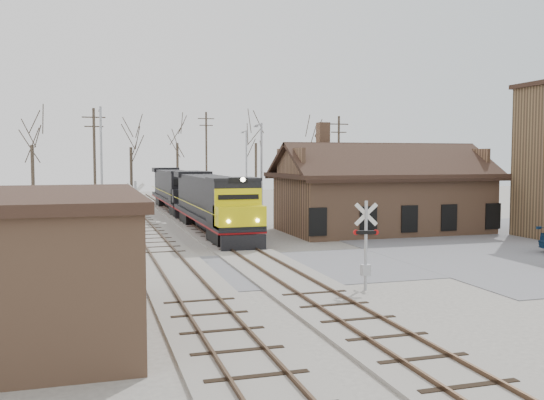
% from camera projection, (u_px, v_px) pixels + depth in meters
% --- Properties ---
extents(ground, '(140.00, 140.00, 0.00)m').
position_uv_depth(ground, '(271.00, 269.00, 29.17)').
color(ground, '#A59F95').
rests_on(ground, ground).
extents(road, '(60.00, 9.00, 0.03)m').
position_uv_depth(road, '(271.00, 269.00, 29.17)').
color(road, slate).
rests_on(road, ground).
extents(parking_lot, '(22.00, 26.00, 0.03)m').
position_uv_depth(parking_lot, '(526.00, 242.00, 38.16)').
color(parking_lot, slate).
rests_on(parking_lot, ground).
extents(track_main, '(3.40, 90.00, 0.24)m').
position_uv_depth(track_main, '(211.00, 231.00, 43.50)').
color(track_main, '#A59F95').
rests_on(track_main, ground).
extents(track_siding, '(3.40, 90.00, 0.24)m').
position_uv_depth(track_siding, '(147.00, 234.00, 42.21)').
color(track_siding, '#A59F95').
rests_on(track_siding, ground).
extents(depot, '(15.20, 9.31, 7.90)m').
position_uv_depth(depot, '(381.00, 198.00, 43.92)').
color(depot, '#92684B').
rests_on(depot, ground).
extents(locomotive_lead, '(2.83, 18.97, 4.21)m').
position_uv_depth(locomotive_lead, '(213.00, 202.00, 42.62)').
color(locomotive_lead, black).
rests_on(locomotive_lead, ground).
extents(locomotive_trailing, '(2.83, 18.97, 3.98)m').
position_uv_depth(locomotive_trailing, '(176.00, 189.00, 61.01)').
color(locomotive_trailing, black).
rests_on(locomotive_trailing, ground).
extents(crossbuck_near, '(1.02, 0.36, 3.62)m').
position_uv_depth(crossbuck_near, '(366.00, 248.00, 24.38)').
color(crossbuck_near, '#A5A8AD').
rests_on(crossbuck_near, ground).
extents(crossbuck_far, '(1.11, 0.52, 4.10)m').
position_uv_depth(crossbuck_far, '(136.00, 221.00, 32.83)').
color(crossbuck_far, '#A5A8AD').
rests_on(crossbuck_far, ground).
extents(streetlight_a, '(0.25, 2.04, 9.20)m').
position_uv_depth(streetlight_a, '(101.00, 161.00, 45.79)').
color(streetlight_a, '#A5A8AD').
rests_on(streetlight_a, ground).
extents(streetlight_b, '(0.25, 2.04, 8.12)m').
position_uv_depth(streetlight_b, '(261.00, 167.00, 48.61)').
color(streetlight_b, '#A5A8AD').
rests_on(streetlight_b, ground).
extents(streetlight_c, '(0.25, 2.04, 8.27)m').
position_uv_depth(streetlight_c, '(246.00, 164.00, 64.48)').
color(streetlight_c, '#A5A8AD').
rests_on(streetlight_c, ground).
extents(utility_pole_a, '(2.00, 0.24, 9.68)m').
position_uv_depth(utility_pole_a, '(95.00, 161.00, 53.08)').
color(utility_pole_a, '#382D23').
rests_on(utility_pole_a, ground).
extents(utility_pole_b, '(2.00, 0.24, 10.84)m').
position_uv_depth(utility_pole_b, '(206.00, 155.00, 73.03)').
color(utility_pole_b, '#382D23').
rests_on(utility_pole_b, ground).
extents(utility_pole_c, '(2.00, 0.24, 9.46)m').
position_uv_depth(utility_pole_c, '(339.00, 162.00, 59.98)').
color(utility_pole_c, '#382D23').
rests_on(utility_pole_c, ground).
extents(tree_a, '(4.35, 4.35, 10.66)m').
position_uv_depth(tree_a, '(32.00, 133.00, 55.41)').
color(tree_a, '#382D23').
rests_on(tree_a, ground).
extents(tree_b, '(4.34, 4.34, 10.63)m').
position_uv_depth(tree_b, '(131.00, 137.00, 65.87)').
color(tree_b, '#382D23').
rests_on(tree_b, ground).
extents(tree_c, '(4.80, 4.80, 11.76)m').
position_uv_depth(tree_c, '(177.00, 134.00, 75.73)').
color(tree_c, '#382D23').
rests_on(tree_c, ground).
extents(tree_d, '(4.77, 4.77, 11.68)m').
position_uv_depth(tree_d, '(256.00, 133.00, 74.12)').
color(tree_d, '#382D23').
rests_on(tree_d, ground).
extents(tree_e, '(4.48, 4.48, 10.97)m').
position_uv_depth(tree_e, '(317.00, 137.00, 71.23)').
color(tree_e, '#382D23').
rests_on(tree_e, ground).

